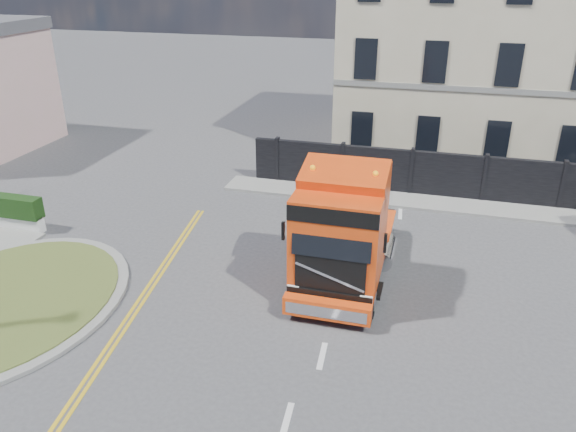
% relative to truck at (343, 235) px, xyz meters
% --- Properties ---
extents(ground, '(120.00, 120.00, 0.00)m').
position_rel_truck_xyz_m(ground, '(-2.49, -0.75, -1.78)').
color(ground, '#424244').
rests_on(ground, ground).
extents(traffic_island, '(6.80, 6.80, 0.17)m').
position_rel_truck_xyz_m(traffic_island, '(-9.49, -3.75, -1.69)').
color(traffic_island, gray).
rests_on(traffic_island, ground).
extents(hoarding_fence, '(18.80, 0.25, 2.00)m').
position_rel_truck_xyz_m(hoarding_fence, '(4.06, 8.25, -0.78)').
color(hoarding_fence, black).
rests_on(hoarding_fence, ground).
extents(georgian_building, '(12.30, 10.30, 12.80)m').
position_rel_truck_xyz_m(georgian_building, '(3.51, 15.75, 4.00)').
color(georgian_building, beige).
rests_on(georgian_building, ground).
extents(pavement_far, '(20.00, 1.60, 0.12)m').
position_rel_truck_xyz_m(pavement_far, '(3.51, 7.35, -1.72)').
color(pavement_far, gray).
rests_on(pavement_far, ground).
extents(truck, '(2.50, 6.62, 3.96)m').
position_rel_truck_xyz_m(truck, '(0.00, 0.00, 0.00)').
color(truck, black).
rests_on(truck, ground).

